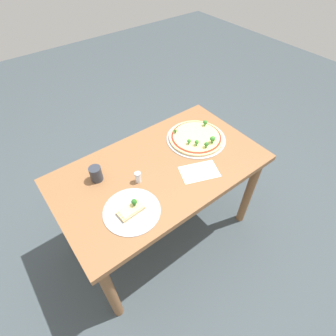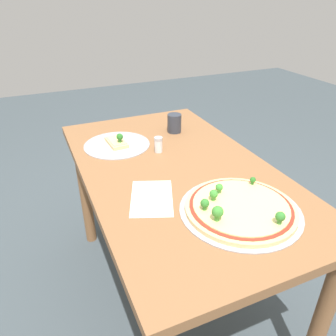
# 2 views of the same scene
# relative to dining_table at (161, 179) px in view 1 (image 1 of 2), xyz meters

# --- Properties ---
(ground_plane) EXTENTS (8.00, 8.00, 0.00)m
(ground_plane) POSITION_rel_dining_table_xyz_m (0.00, 0.00, -0.63)
(ground_plane) COLOR #3D474C
(dining_table) EXTENTS (1.27, 0.72, 0.73)m
(dining_table) POSITION_rel_dining_table_xyz_m (0.00, 0.00, 0.00)
(dining_table) COLOR brown
(dining_table) RESTS_ON ground_plane
(pizza_tray_whole) EXTENTS (0.39, 0.39, 0.07)m
(pizza_tray_whole) POSITION_rel_dining_table_xyz_m (0.35, 0.07, 0.12)
(pizza_tray_whole) COLOR #A3A3A8
(pizza_tray_whole) RESTS_ON dining_table
(pizza_tray_slice) EXTENTS (0.30, 0.30, 0.07)m
(pizza_tray_slice) POSITION_rel_dining_table_xyz_m (-0.30, -0.16, 0.11)
(pizza_tray_slice) COLOR #A3A3A8
(pizza_tray_slice) RESTS_ON dining_table
(drinking_cup) EXTENTS (0.07, 0.07, 0.09)m
(drinking_cup) POSITION_rel_dining_table_xyz_m (-0.34, 0.15, 0.15)
(drinking_cup) COLOR #2D333D
(drinking_cup) RESTS_ON dining_table
(condiment_shaker) EXTENTS (0.04, 0.04, 0.07)m
(condiment_shaker) POSITION_rel_dining_table_xyz_m (-0.16, -0.01, 0.14)
(condiment_shaker) COLOR silver
(condiment_shaker) RESTS_ON dining_table
(paper_menu) EXTENTS (0.26, 0.21, 0.00)m
(paper_menu) POSITION_rel_dining_table_xyz_m (0.16, -0.17, 0.10)
(paper_menu) COLOR white
(paper_menu) RESTS_ON dining_table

